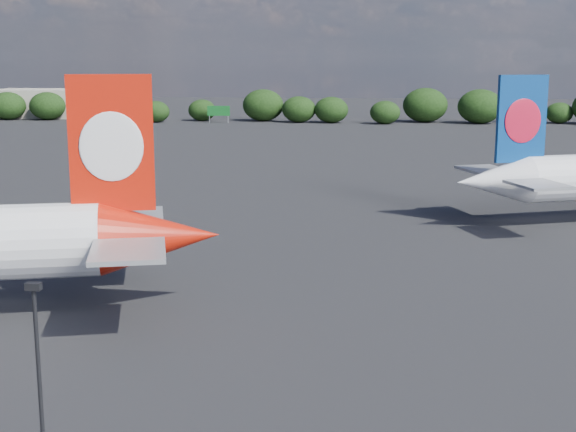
{
  "coord_description": "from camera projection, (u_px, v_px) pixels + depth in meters",
  "views": [
    {
      "loc": [
        20.41,
        -34.58,
        17.34
      ],
      "look_at": [
        16.0,
        12.0,
        8.0
      ],
      "focal_mm": 50.0,
      "sensor_mm": 36.0,
      "label": 1
    }
  ],
  "objects": [
    {
      "name": "ground",
      "position": [
        195.0,
        201.0,
        97.62
      ],
      "size": [
        500.0,
        500.0,
        0.0
      ],
      "primitive_type": "plane",
      "color": "black",
      "rests_on": "ground"
    },
    {
      "name": "highway_sign",
      "position": [
        219.0,
        111.0,
        211.93
      ],
      "size": [
        6.0,
        0.3,
        4.5
      ],
      "color": "#125B20",
      "rests_on": "ground"
    },
    {
      "name": "apron_lamp_post",
      "position": [
        40.0,
        389.0,
        29.44
      ],
      "size": [
        0.55,
        0.3,
        9.39
      ],
      "color": "black",
      "rests_on": "ground"
    },
    {
      "name": "billboard_yellow",
      "position": [
        333.0,
        108.0,
        214.86
      ],
      "size": [
        5.0,
        0.3,
        5.5
      ],
      "color": "yellow",
      "rests_on": "ground"
    },
    {
      "name": "horizon_treeline",
      "position": [
        340.0,
        108.0,
        212.95
      ],
      "size": [
        206.83,
        15.42,
        9.15
      ],
      "color": "black",
      "rests_on": "ground"
    },
    {
      "name": "terminal_building",
      "position": [
        68.0,
        103.0,
        231.72
      ],
      "size": [
        42.0,
        16.0,
        8.0
      ],
      "color": "#A59D8E",
      "rests_on": "ground"
    }
  ]
}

